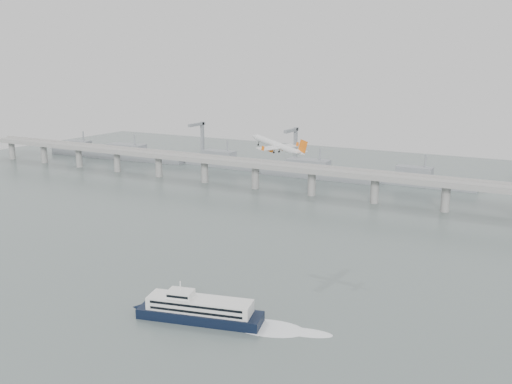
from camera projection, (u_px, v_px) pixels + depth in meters
The scene contains 5 objects.
ground at pixel (196, 297), 237.82m from camera, with size 900.00×900.00×0.00m, color slate.
bridge at pixel (348, 177), 405.05m from camera, with size 800.00×22.00×23.90m.
distant_fleet at pixel (220, 161), 535.33m from camera, with size 453.00×60.90×40.00m.
ferry at pixel (200, 310), 215.50m from camera, with size 81.77×29.26×15.66m.
airliner at pixel (278, 146), 282.91m from camera, with size 35.86×32.60×10.73m.
Camera 1 is at (129.29, -181.06, 99.41)m, focal length 38.00 mm.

